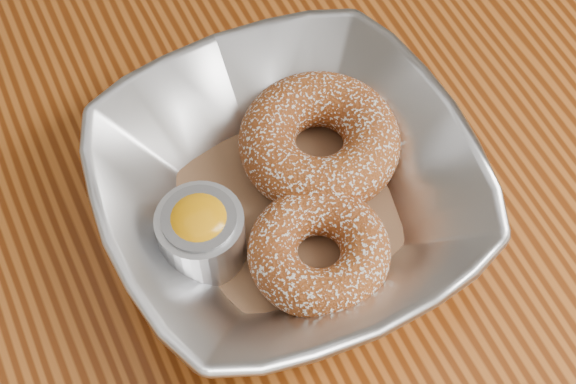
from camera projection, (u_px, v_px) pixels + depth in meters
name	position (u px, v px, depth m)	size (l,w,h in m)	color
table	(377.00, 248.00, 0.69)	(1.20, 0.80, 0.75)	brown
serving_bowl	(288.00, 193.00, 0.56)	(0.24, 0.24, 0.06)	#B3B6BA
parchment	(288.00, 208.00, 0.58)	(0.14, 0.14, 0.00)	brown
donut_back	(319.00, 141.00, 0.58)	(0.11, 0.11, 0.04)	brown
donut_front	(319.00, 252.00, 0.55)	(0.09, 0.09, 0.03)	brown
ramekin	(201.00, 233.00, 0.54)	(0.05, 0.05, 0.05)	#B3B6BA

